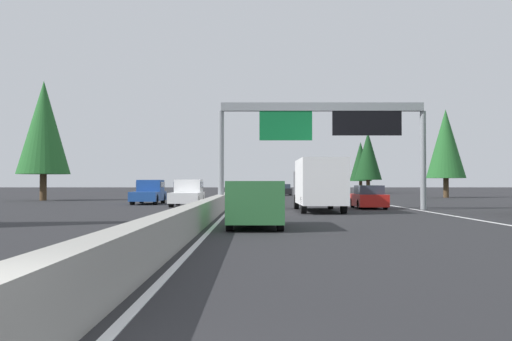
# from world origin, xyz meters

# --- Properties ---
(ground_plane) EXTENTS (320.00, 320.00, 0.00)m
(ground_plane) POSITION_xyz_m (60.00, 0.00, 0.00)
(ground_plane) COLOR #262628
(median_barrier) EXTENTS (180.00, 0.56, 0.90)m
(median_barrier) POSITION_xyz_m (80.00, 0.30, 0.45)
(median_barrier) COLOR #9E9B93
(median_barrier) RESTS_ON ground
(shoulder_stripe_right) EXTENTS (160.00, 0.16, 0.01)m
(shoulder_stripe_right) POSITION_xyz_m (70.00, -11.52, 0.01)
(shoulder_stripe_right) COLOR silver
(shoulder_stripe_right) RESTS_ON ground
(shoulder_stripe_median) EXTENTS (160.00, 0.16, 0.01)m
(shoulder_stripe_median) POSITION_xyz_m (70.00, -0.25, 0.01)
(shoulder_stripe_median) COLOR silver
(shoulder_stripe_median) RESTS_ON ground
(sign_gantry_overhead) EXTENTS (0.50, 12.68, 6.51)m
(sign_gantry_overhead) POSITION_xyz_m (33.37, -6.03, 5.18)
(sign_gantry_overhead) COLOR gray
(sign_gantry_overhead) RESTS_ON ground
(minivan_far_right) EXTENTS (5.00, 1.95, 1.69)m
(minivan_far_right) POSITION_xyz_m (18.33, -1.78, 0.95)
(minivan_far_right) COLOR #2D6B38
(minivan_far_right) RESTS_ON ground
(sedan_mid_center) EXTENTS (4.40, 1.80, 1.47)m
(sedan_mid_center) POSITION_xyz_m (35.18, -9.00, 0.68)
(sedan_mid_center) COLOR red
(sedan_mid_center) RESTS_ON ground
(sedan_near_right) EXTENTS (4.40, 1.80, 1.47)m
(sedan_near_right) POSITION_xyz_m (76.78, -5.54, 0.68)
(sedan_near_right) COLOR black
(sedan_near_right) RESTS_ON ground
(pickup_far_left) EXTENTS (5.60, 2.00, 1.86)m
(pickup_far_left) POSITION_xyz_m (118.99, -5.57, 0.91)
(pickup_far_left) COLOR silver
(pickup_far_left) RESTS_ON ground
(box_truck_distant_a) EXTENTS (8.50, 2.40, 2.95)m
(box_truck_distant_a) POSITION_xyz_m (31.12, -5.41, 1.61)
(box_truck_distant_a) COLOR white
(box_truck_distant_a) RESTS_ON ground
(oncoming_near) EXTENTS (5.60, 2.00, 1.86)m
(oncoming_near) POSITION_xyz_m (39.30, 2.97, 0.91)
(oncoming_near) COLOR white
(oncoming_near) RESTS_ON ground
(oncoming_far) EXTENTS (5.60, 2.00, 1.86)m
(oncoming_far) POSITION_xyz_m (43.81, 6.46, 0.91)
(oncoming_far) COLOR #1E4793
(oncoming_far) RESTS_ON ground
(conifer_right_mid) EXTENTS (4.31, 4.31, 9.80)m
(conifer_right_mid) POSITION_xyz_m (64.17, -22.88, 5.95)
(conifer_right_mid) COLOR #4C3823
(conifer_right_mid) RESTS_ON ground
(conifer_right_far) EXTENTS (4.20, 4.20, 9.54)m
(conifer_right_far) POSITION_xyz_m (90.97, -19.14, 5.80)
(conifer_right_far) COLOR #4C3823
(conifer_right_far) RESTS_ON ground
(conifer_right_distant) EXTENTS (3.88, 3.88, 8.82)m
(conifer_right_distant) POSITION_xyz_m (104.16, -20.23, 5.35)
(conifer_right_distant) COLOR #4C3823
(conifer_right_distant) RESTS_ON ground
(conifer_left_near) EXTENTS (4.89, 4.89, 11.11)m
(conifer_left_near) POSITION_xyz_m (52.96, 17.83, 6.75)
(conifer_left_near) COLOR #4C3823
(conifer_left_near) RESTS_ON ground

